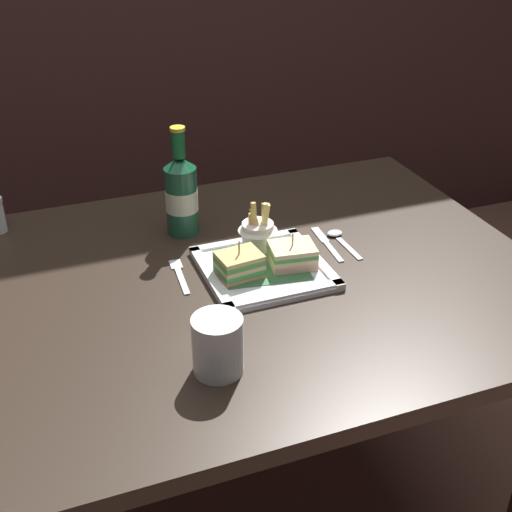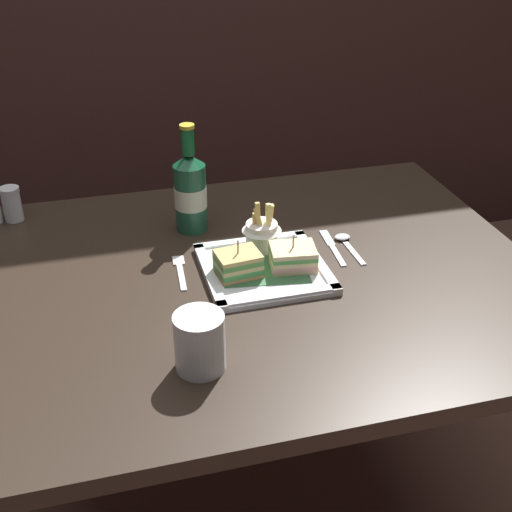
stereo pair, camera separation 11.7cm
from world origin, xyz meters
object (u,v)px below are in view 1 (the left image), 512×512
at_px(sandwich_half_left, 239,265).
at_px(sandwich_half_right, 292,255).
at_px(dining_table, 249,334).
at_px(knife, 326,242).
at_px(spoon, 339,237).
at_px(water_glass, 218,348).
at_px(fork, 180,274).
at_px(beer_bottle, 181,194).
at_px(square_plate, 264,268).
at_px(fries_cup, 258,230).

distance_m(sandwich_half_left, sandwich_half_right, 0.11).
bearing_deg(dining_table, knife, 17.42).
bearing_deg(spoon, sandwich_half_right, -151.09).
xyz_separation_m(sandwich_half_left, sandwich_half_right, (0.11, 0.00, -0.00)).
relative_size(water_glass, fork, 0.74).
height_order(water_glass, knife, water_glass).
bearing_deg(sandwich_half_right, water_glass, -133.61).
height_order(sandwich_half_left, beer_bottle, beer_bottle).
xyz_separation_m(square_plate, spoon, (0.21, 0.07, -0.00)).
relative_size(sandwich_half_right, knife, 0.62).
distance_m(sandwich_half_left, spoon, 0.28).
height_order(beer_bottle, spoon, beer_bottle).
height_order(square_plate, sandwich_half_right, sandwich_half_right).
height_order(sandwich_half_right, water_glass, water_glass).
xyz_separation_m(sandwich_half_right, fries_cup, (-0.04, 0.09, 0.02)).
bearing_deg(square_plate, sandwich_half_left, -166.33).
bearing_deg(fork, beer_bottle, 72.03).
bearing_deg(sandwich_half_left, beer_bottle, 102.09).
bearing_deg(spoon, dining_table, -163.45).
bearing_deg(spoon, square_plate, -161.66).
height_order(dining_table, square_plate, square_plate).
distance_m(square_plate, sandwich_half_right, 0.06).
bearing_deg(fries_cup, sandwich_half_left, -129.21).
relative_size(sandwich_half_right, spoon, 0.75).
height_order(beer_bottle, water_glass, beer_bottle).
distance_m(sandwich_half_left, beer_bottle, 0.25).
height_order(fries_cup, water_glass, fries_cup).
relative_size(square_plate, spoon, 1.86).
relative_size(fork, spoon, 1.03).
height_order(dining_table, sandwich_half_left, sandwich_half_left).
distance_m(water_glass, knife, 0.49).
relative_size(beer_bottle, knife, 1.55).
bearing_deg(square_plate, fries_cup, 77.86).
height_order(fries_cup, knife, fries_cup).
relative_size(sandwich_half_right, fork, 0.73).
height_order(dining_table, beer_bottle, beer_bottle).
bearing_deg(sandwich_half_right, fork, 164.85).
xyz_separation_m(dining_table, fork, (-0.13, 0.05, 0.15)).
distance_m(square_plate, sandwich_half_left, 0.07).
bearing_deg(spoon, beer_bottle, 153.67).
relative_size(fries_cup, spoon, 0.83).
xyz_separation_m(sandwich_half_right, beer_bottle, (-0.17, 0.24, 0.06)).
xyz_separation_m(dining_table, sandwich_half_right, (0.09, -0.01, 0.18)).
xyz_separation_m(fries_cup, beer_bottle, (-0.12, 0.15, 0.04)).
bearing_deg(water_glass, sandwich_half_left, 63.46).
distance_m(square_plate, water_glass, 0.33).
relative_size(dining_table, sandwich_half_left, 12.95).
height_order(sandwich_half_left, knife, sandwich_half_left).
distance_m(dining_table, square_plate, 0.16).
bearing_deg(water_glass, beer_bottle, 81.28).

